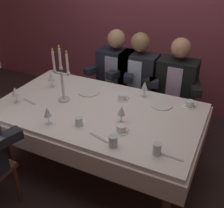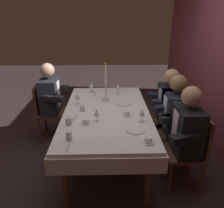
{
  "view_description": "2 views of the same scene",
  "coord_description": "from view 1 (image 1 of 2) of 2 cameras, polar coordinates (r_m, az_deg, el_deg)",
  "views": [
    {
      "loc": [
        1.08,
        -1.91,
        2.05
      ],
      "look_at": [
        0.12,
        0.07,
        0.78
      ],
      "focal_mm": 44.0,
      "sensor_mm": 36.0,
      "label": 1
    },
    {
      "loc": [
        2.62,
        0.01,
        1.93
      ],
      "look_at": [
        -0.03,
        0.07,
        0.82
      ],
      "focal_mm": 35.21,
      "sensor_mm": 36.0,
      "label": 2
    }
  ],
  "objects": [
    {
      "name": "ground_plane",
      "position": [
        3.01,
        -2.73,
        -13.1
      ],
      "size": [
        12.0,
        12.0,
        0.0
      ],
      "primitive_type": "plane",
      "color": "#342728"
    },
    {
      "name": "back_wall",
      "position": [
        3.8,
        9.37,
        19.0
      ],
      "size": [
        6.0,
        0.12,
        2.7
      ],
      "primitive_type": "cube",
      "color": "#8F4253",
      "rests_on": "ground_plane"
    },
    {
      "name": "dining_table",
      "position": [
        2.62,
        -3.06,
        -3.13
      ],
      "size": [
        1.94,
        1.14,
        0.74
      ],
      "color": "white",
      "rests_on": "ground_plane"
    },
    {
      "name": "candelabra",
      "position": [
        2.62,
        -10.34,
        5.05
      ],
      "size": [
        0.19,
        0.11,
        0.56
      ],
      "color": "silver",
      "rests_on": "dining_table"
    },
    {
      "name": "dinner_plate_0",
      "position": [
        2.64,
        10.23,
        -0.17
      ],
      "size": [
        0.21,
        0.21,
        0.01
      ],
      "primitive_type": "cylinder",
      "color": "white",
      "rests_on": "dining_table"
    },
    {
      "name": "dinner_plate_1",
      "position": [
        2.84,
        -4.8,
        2.53
      ],
      "size": [
        0.22,
        0.22,
        0.01
      ],
      "primitive_type": "cylinder",
      "color": "white",
      "rests_on": "dining_table"
    },
    {
      "name": "wine_glass_0",
      "position": [
        2.34,
        -13.28,
        -1.71
      ],
      "size": [
        0.07,
        0.07,
        0.16
      ],
      "color": "silver",
      "rests_on": "dining_table"
    },
    {
      "name": "wine_glass_1",
      "position": [
        2.75,
        -19.51,
        2.41
      ],
      "size": [
        0.07,
        0.07,
        0.16
      ],
      "color": "silver",
      "rests_on": "dining_table"
    },
    {
      "name": "wine_glass_2",
      "position": [
        2.73,
        6.79,
        3.72
      ],
      "size": [
        0.07,
        0.07,
        0.16
      ],
      "color": "silver",
      "rests_on": "dining_table"
    },
    {
      "name": "wine_glass_3",
      "position": [
        2.3,
        1.97,
        -1.44
      ],
      "size": [
        0.07,
        0.07,
        0.16
      ],
      "color": "silver",
      "rests_on": "dining_table"
    },
    {
      "name": "wine_glass_4",
      "position": [
        2.97,
        -12.56,
        5.45
      ],
      "size": [
        0.07,
        0.07,
        0.16
      ],
      "color": "silver",
      "rests_on": "dining_table"
    },
    {
      "name": "water_tumbler_0",
      "position": [
        2.02,
        9.35,
        -9.2
      ],
      "size": [
        0.06,
        0.06,
        0.09
      ],
      "primitive_type": "cylinder",
      "color": "silver",
      "rests_on": "dining_table"
    },
    {
      "name": "water_tumbler_1",
      "position": [
        2.31,
        -6.95,
        -3.67
      ],
      "size": [
        0.06,
        0.06,
        0.08
      ],
      "primitive_type": "cylinder",
      "color": "silver",
      "rests_on": "dining_table"
    },
    {
      "name": "water_tumbler_2",
      "position": [
        2.07,
        0.23,
        -7.72
      ],
      "size": [
        0.07,
        0.07,
        0.09
      ],
      "primitive_type": "cylinder",
      "color": "silver",
      "rests_on": "dining_table"
    },
    {
      "name": "coffee_cup_0",
      "position": [
        2.23,
        1.95,
        -5.2
      ],
      "size": [
        0.13,
        0.12,
        0.06
      ],
      "color": "white",
      "rests_on": "dining_table"
    },
    {
      "name": "coffee_cup_1",
      "position": [
        2.68,
        2.15,
        1.35
      ],
      "size": [
        0.13,
        0.12,
        0.06
      ],
      "color": "white",
      "rests_on": "dining_table"
    },
    {
      "name": "coffee_cup_2",
      "position": [
        2.67,
        15.88,
        -0.0
      ],
      "size": [
        0.13,
        0.12,
        0.06
      ],
      "color": "white",
      "rests_on": "dining_table"
    },
    {
      "name": "fork_0",
      "position": [
        2.04,
        12.32,
        -10.76
      ],
      "size": [
        0.17,
        0.03,
        0.01
      ],
      "primitive_type": "cube",
      "rotation": [
        0.0,
        0.0,
        -0.07
      ],
      "color": "#B7B7BC",
      "rests_on": "dining_table"
    },
    {
      "name": "fork_1",
      "position": [
        2.78,
        -16.83,
        0.46
      ],
      "size": [
        0.17,
        0.05,
        0.01
      ],
      "primitive_type": "cube",
      "rotation": [
        0.0,
        0.0,
        -0.22
      ],
      "color": "#B7B7BC",
      "rests_on": "dining_table"
    },
    {
      "name": "knife_2",
      "position": [
        2.18,
        -2.77,
        -7.0
      ],
      "size": [
        0.19,
        0.07,
        0.01
      ],
      "primitive_type": "cube",
      "rotation": [
        0.0,
        0.0,
        -0.28
      ],
      "color": "#B7B7BC",
      "rests_on": "dining_table"
    },
    {
      "name": "seated_diner_1",
      "position": [
        3.35,
        0.9,
        6.89
      ],
      "size": [
        0.63,
        0.48,
        1.24
      ],
      "color": "brown",
      "rests_on": "ground_plane"
    },
    {
      "name": "seated_diner_2",
      "position": [
        3.25,
        5.57,
        5.98
      ],
      "size": [
        0.63,
        0.48,
        1.24
      ],
      "color": "brown",
      "rests_on": "ground_plane"
    },
    {
      "name": "seated_diner_3",
      "position": [
        3.14,
        13.26,
        4.39
      ],
      "size": [
        0.63,
        0.48,
        1.24
      ],
      "color": "brown",
      "rests_on": "ground_plane"
    }
  ]
}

